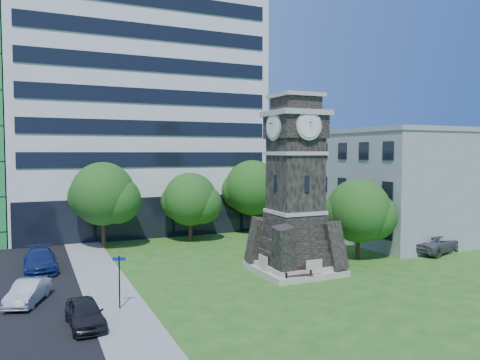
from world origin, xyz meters
name	(u,v)px	position (x,y,z in m)	size (l,w,h in m)	color
ground	(270,284)	(0.00, 0.00, 0.00)	(160.00, 160.00, 0.00)	#295919
sidewalk	(103,280)	(-9.50, 5.00, 0.03)	(3.00, 70.00, 0.06)	gray
clock_tower	(295,196)	(3.00, 2.00, 5.28)	(5.40, 5.40, 12.22)	beige
office_tall	(134,98)	(-3.20, 25.84, 14.22)	(26.20, 15.11, 28.60)	white
office_low	(416,185)	(19.97, 8.00, 5.21)	(15.20, 12.20, 10.40)	#A0A2A5
car_street_south	(85,313)	(-11.36, -2.84, 0.65)	(1.54, 3.83, 1.30)	black
car_street_mid	(28,292)	(-13.86, 2.03, 0.63)	(1.34, 3.85, 1.27)	#A5A8AD
car_street_north	(40,260)	(-13.14, 9.40, 0.75)	(2.09, 5.15, 1.50)	navy
car_east_lot	(434,243)	(16.74, 2.65, 0.76)	(2.52, 5.47, 1.52)	#535359
park_bench	(297,274)	(1.83, -0.34, 0.52)	(1.89, 0.50, 0.98)	black
street_sign	(119,276)	(-9.45, -1.07, 1.80)	(0.69, 0.07, 2.87)	black
tree_nw	(104,196)	(-7.92, 15.44, 4.55)	(5.97, 5.43, 7.46)	#332114
tree_nc	(191,201)	(-0.09, 15.52, 3.79)	(5.42, 4.93, 6.41)	#332114
tree_ne	(253,190)	(7.02, 17.06, 4.50)	(6.17, 5.61, 7.50)	#332114
tree_east	(359,212)	(9.53, 3.32, 3.63)	(5.43, 4.94, 6.25)	#332114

